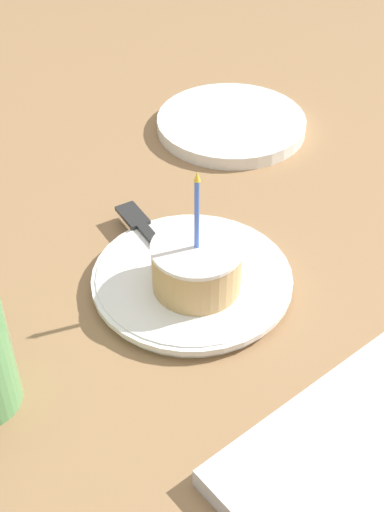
# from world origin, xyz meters

# --- Properties ---
(ground_plane) EXTENTS (2.40, 2.40, 0.04)m
(ground_plane) POSITION_xyz_m (0.00, 0.00, -0.02)
(ground_plane) COLOR olive
(ground_plane) RESTS_ON ground
(plate) EXTENTS (0.21, 0.21, 0.02)m
(plate) POSITION_xyz_m (0.02, -0.02, 0.01)
(plate) COLOR white
(plate) RESTS_ON ground_plane
(cake_slice) EXTENTS (0.09, 0.09, 0.14)m
(cake_slice) POSITION_xyz_m (0.03, -0.01, 0.04)
(cake_slice) COLOR tan
(cake_slice) RESTS_ON plate
(fork) EXTENTS (0.05, 0.20, 0.00)m
(fork) POSITION_xyz_m (0.02, -0.08, 0.02)
(fork) COLOR #262626
(fork) RESTS_ON plate
(side_plate) EXTENTS (0.21, 0.21, 0.02)m
(side_plate) POSITION_xyz_m (-0.22, -0.24, 0.01)
(side_plate) COLOR white
(side_plate) RESTS_ON ground_plane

